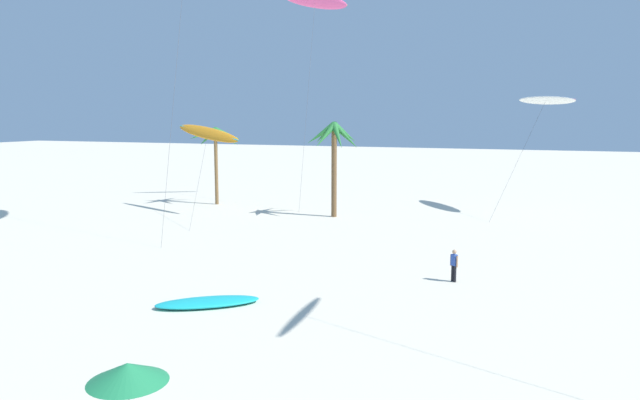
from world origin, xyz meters
TOP-DOWN VIEW (x-y plane):
  - palm_tree_0 at (-22.40, 45.92)m, footprint 4.71×4.90m
  - palm_tree_1 at (-10.10, 43.24)m, footprint 4.25×4.56m
  - flying_kite_0 at (-20.53, 41.52)m, footprint 8.11×9.95m
  - flying_kite_1 at (-14.89, 51.40)m, footprint 5.82×9.04m
  - flying_kite_4 at (5.35, 51.94)m, footprint 6.26×10.50m
  - grounded_kite_2 at (-7.19, 19.38)m, footprint 4.46×3.77m
  - person_near_right at (2.01, 27.01)m, footprint 0.42×0.35m
  - beach_umbrella at (-2.46, 8.29)m, footprint 1.85×1.85m

SIDE VIEW (x-z plane):
  - grounded_kite_2 at x=-7.19m, z-range 0.00..0.31m
  - person_near_right at x=2.01m, z-range 0.08..1.68m
  - beach_umbrella at x=-2.46m, z-range 1.01..3.50m
  - palm_tree_0 at x=-22.40m, z-range 2.45..9.47m
  - palm_tree_1 at x=-10.10m, z-range 2.23..9.81m
  - flying_kite_0 at x=-20.53m, z-range 2.78..10.45m
  - flying_kite_4 at x=5.35m, z-range 4.40..14.18m
  - flying_kite_1 at x=-14.89m, z-range 8.70..28.28m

